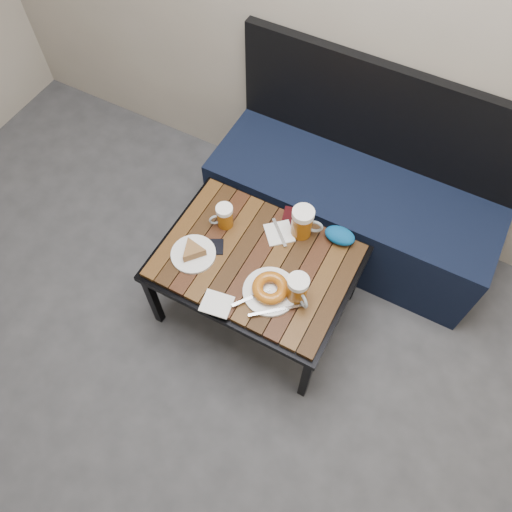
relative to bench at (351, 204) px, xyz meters
The scene contains 13 objects.
room_shell 1.96m from the bench, 100.56° to the right, with size 4.00×4.00×4.00m.
bench is the anchor object (origin of this frame).
cafe_table 0.67m from the bench, 109.29° to the right, with size 0.84×0.62×0.47m.
beer_mug_left 0.72m from the bench, 129.07° to the right, with size 0.11×0.10×0.12m.
beer_mug_centre 0.50m from the bench, 104.59° to the right, with size 0.15×0.11×0.15m.
beer_mug_right 0.75m from the bench, 88.93° to the right, with size 0.13×0.12×0.14m.
plate_pie 0.89m from the bench, 122.59° to the right, with size 0.19×0.19×0.05m.
plate_bagel 0.77m from the bench, 97.17° to the right, with size 0.27×0.26×0.06m.
napkin_left 0.53m from the bench, 112.57° to the right, with size 0.16×0.16×0.01m.
napkin_right 0.94m from the bench, 106.28° to the right, with size 0.14×0.12×0.01m.
passport_navy 0.80m from the bench, 122.52° to the right, with size 0.08×0.11×0.01m, color black.
passport_burgundy 0.44m from the bench, 115.45° to the right, with size 0.09×0.13×0.01m, color black.
knit_pouch 0.43m from the bench, 81.31° to the right, with size 0.14×0.09×0.06m, color navy.
Camera 1 is at (0.53, 0.20, 2.29)m, focal length 35.00 mm.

